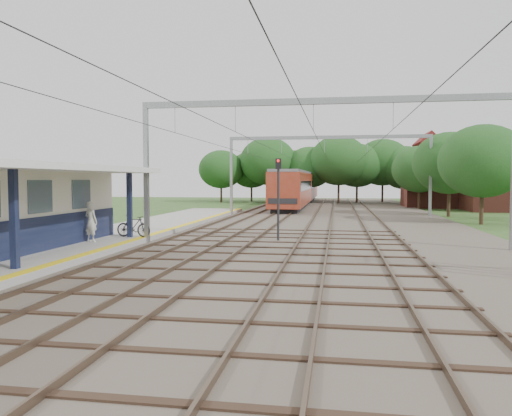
# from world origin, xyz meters

# --- Properties ---
(ground) EXTENTS (160.00, 160.00, 0.00)m
(ground) POSITION_xyz_m (0.00, 0.00, 0.00)
(ground) COLOR #2D4C1E
(ground) RESTS_ON ground
(ballast_bed) EXTENTS (18.00, 90.00, 0.10)m
(ballast_bed) POSITION_xyz_m (4.00, 30.00, 0.05)
(ballast_bed) COLOR #473D33
(ballast_bed) RESTS_ON ground
(platform) EXTENTS (5.00, 52.00, 0.35)m
(platform) POSITION_xyz_m (-7.50, 14.00, 0.17)
(platform) COLOR gray
(platform) RESTS_ON ground
(yellow_stripe) EXTENTS (0.45, 52.00, 0.01)m
(yellow_stripe) POSITION_xyz_m (-5.25, 14.00, 0.35)
(yellow_stripe) COLOR yellow
(yellow_stripe) RESTS_ON platform
(rail_tracks) EXTENTS (11.80, 88.00, 0.15)m
(rail_tracks) POSITION_xyz_m (1.50, 30.00, 0.18)
(rail_tracks) COLOR brown
(rail_tracks) RESTS_ON ballast_bed
(catenary_system) EXTENTS (17.22, 88.00, 7.00)m
(catenary_system) POSITION_xyz_m (3.39, 25.28, 5.51)
(catenary_system) COLOR gray
(catenary_system) RESTS_ON ground
(tree_band) EXTENTS (31.72, 30.88, 8.82)m
(tree_band) POSITION_xyz_m (3.84, 57.12, 4.92)
(tree_band) COLOR #382619
(tree_band) RESTS_ON ground
(house_near) EXTENTS (7.00, 6.12, 7.89)m
(house_near) POSITION_xyz_m (21.00, 46.00, 2.99)
(house_near) COLOR brown
(house_near) RESTS_ON ground
(house_far) EXTENTS (8.00, 6.12, 8.66)m
(house_far) POSITION_xyz_m (16.00, 52.00, 3.23)
(house_far) COLOR brown
(house_far) RESTS_ON ground
(person) EXTENTS (0.79, 0.64, 1.87)m
(person) POSITION_xyz_m (-6.88, 12.91, 1.28)
(person) COLOR beige
(person) RESTS_ON platform
(bicycle) EXTENTS (1.87, 0.68, 1.10)m
(bicycle) POSITION_xyz_m (-5.71, 15.00, 0.90)
(bicycle) COLOR black
(bicycle) RESTS_ON platform
(train) EXTENTS (3.13, 38.90, 4.09)m
(train) POSITION_xyz_m (-0.50, 55.41, 2.27)
(train) COLOR black
(train) RESTS_ON ballast_bed
(signal_post) EXTENTS (0.31, 0.27, 4.29)m
(signal_post) POSITION_xyz_m (1.35, 16.84, 2.69)
(signal_post) COLOR black
(signal_post) RESTS_ON ground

